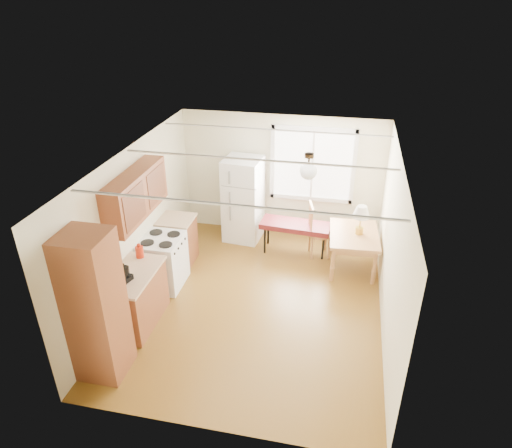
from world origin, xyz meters
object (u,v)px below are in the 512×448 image
(refrigerator, at_px, (243,199))
(dining_table, at_px, (354,238))
(bench, at_px, (295,226))
(chair, at_px, (315,227))

(refrigerator, bearing_deg, dining_table, -12.12)
(refrigerator, relative_size, dining_table, 1.44)
(bench, bearing_deg, chair, -6.01)
(dining_table, bearing_deg, chair, 155.17)
(refrigerator, xyz_separation_m, dining_table, (2.21, -0.70, -0.25))
(dining_table, bearing_deg, bench, 158.73)
(bench, distance_m, chair, 0.39)
(refrigerator, height_order, bench, refrigerator)
(dining_table, relative_size, chair, 1.11)
(dining_table, height_order, chair, chair)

